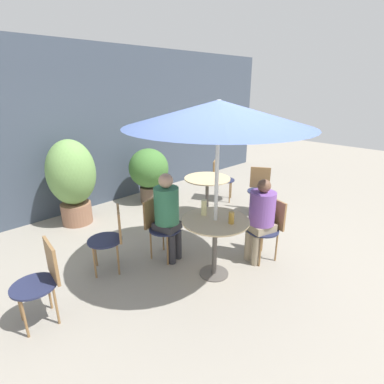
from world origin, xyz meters
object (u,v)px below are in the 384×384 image
(cafe_table_far, at_px, (207,186))
(bistro_chair_4, at_px, (260,186))
(bistro_chair_3, at_px, (220,176))
(seated_person_0, at_px, (261,214))
(beer_glass_1, at_px, (231,218))
(umbrella, at_px, (219,114))
(potted_plant_1, at_px, (149,171))
(seated_person_1, at_px, (167,210))
(cafe_table_near, at_px, (215,231))
(bistro_chair_5, at_px, (112,234))
(potted_plant_0, at_px, (72,177))
(bistro_chair_0, at_px, (268,224))
(bistro_chair_1, at_px, (159,222))
(beer_glass_0, at_px, (204,208))
(bistro_chair_2, at_px, (43,276))

(cafe_table_far, bearing_deg, bistro_chair_4, -27.83)
(bistro_chair_3, relative_size, seated_person_0, 0.73)
(beer_glass_1, height_order, umbrella, umbrella)
(cafe_table_far, bearing_deg, potted_plant_1, 99.53)
(seated_person_1, bearing_deg, cafe_table_near, -90.00)
(cafe_table_far, distance_m, seated_person_0, 1.52)
(cafe_table_near, height_order, bistro_chair_5, bistro_chair_5)
(beer_glass_1, height_order, potted_plant_0, potted_plant_0)
(bistro_chair_4, relative_size, beer_glass_1, 6.00)
(bistro_chair_3, xyz_separation_m, beer_glass_1, (-2.00, -1.87, 0.32))
(seated_person_1, xyz_separation_m, beer_glass_1, (0.23, -0.87, 0.10))
(bistro_chair_3, bearing_deg, potted_plant_1, 107.60)
(bistro_chair_0, distance_m, beer_glass_1, 0.83)
(bistro_chair_3, relative_size, potted_plant_0, 0.58)
(umbrella, bearing_deg, beer_glass_1, -73.11)
(bistro_chair_1, xyz_separation_m, beer_glass_0, (0.21, -0.64, 0.34))
(bistro_chair_1, height_order, seated_person_1, seated_person_1)
(bistro_chair_2, bearing_deg, seated_person_1, 96.90)
(cafe_table_near, height_order, potted_plant_1, potted_plant_1)
(cafe_table_near, height_order, beer_glass_1, beer_glass_1)
(beer_glass_1, bearing_deg, beer_glass_0, 97.76)
(bistro_chair_5, height_order, seated_person_0, seated_person_0)
(seated_person_1, distance_m, umbrella, 1.45)
(beer_glass_0, xyz_separation_m, potted_plant_1, (0.95, 2.41, -0.20))
(bistro_chair_1, bearing_deg, beer_glass_0, -85.61)
(beer_glass_1, relative_size, potted_plant_1, 0.13)
(cafe_table_near, height_order, bistro_chair_4, bistro_chair_4)
(cafe_table_near, height_order, umbrella, umbrella)
(beer_glass_0, xyz_separation_m, potted_plant_0, (-0.56, 2.49, -0.03))
(bistro_chair_2, height_order, beer_glass_1, beer_glass_1)
(bistro_chair_1, xyz_separation_m, seated_person_1, (0.04, -0.14, 0.21))
(seated_person_1, distance_m, potted_plant_0, 2.04)
(seated_person_0, relative_size, potted_plant_0, 0.79)
(bistro_chair_0, xyz_separation_m, seated_person_0, (-0.14, 0.04, 0.17))
(beer_glass_1, bearing_deg, bistro_chair_5, 127.49)
(potted_plant_0, bearing_deg, beer_glass_1, -77.88)
(bistro_chair_1, distance_m, bistro_chair_3, 2.42)
(bistro_chair_2, xyz_separation_m, umbrella, (1.78, -0.68, 1.48))
(bistro_chair_2, distance_m, bistro_chair_3, 3.97)
(potted_plant_0, bearing_deg, bistro_chair_4, -36.05)
(bistro_chair_3, bearing_deg, bistro_chair_4, -120.05)
(seated_person_0, height_order, potted_plant_0, potted_plant_0)
(cafe_table_near, xyz_separation_m, seated_person_0, (0.68, -0.20, 0.08))
(bistro_chair_1, relative_size, beer_glass_0, 4.26)
(cafe_table_near, bearing_deg, bistro_chair_3, 39.28)
(cafe_table_far, bearing_deg, cafe_table_near, -134.04)
(bistro_chair_3, distance_m, bistro_chair_4, 0.94)
(bistro_chair_0, bearing_deg, bistro_chair_3, 163.32)
(bistro_chair_3, relative_size, beer_glass_0, 4.26)
(bistro_chair_1, height_order, umbrella, umbrella)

